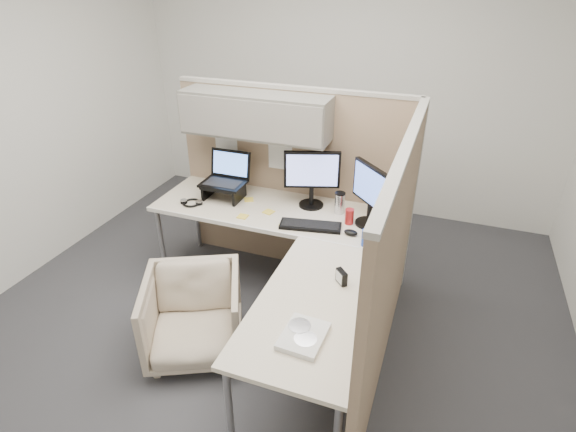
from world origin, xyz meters
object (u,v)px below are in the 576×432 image
(desk, at_px, (285,244))
(monitor_left, at_px, (312,175))
(office_chair, at_px, (193,312))
(keyboard, at_px, (310,226))

(desk, relative_size, monitor_left, 4.29)
(office_chair, distance_m, monitor_left, 1.37)
(desk, xyz_separation_m, keyboard, (0.12, 0.22, 0.05))
(desk, bearing_deg, office_chair, -133.04)
(desk, distance_m, keyboard, 0.26)
(desk, bearing_deg, keyboard, 62.71)
(monitor_left, distance_m, keyboard, 0.44)
(monitor_left, xyz_separation_m, keyboard, (0.10, -0.33, -0.26))
(office_chair, bearing_deg, keyboard, 25.27)
(keyboard, bearing_deg, desk, -127.50)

